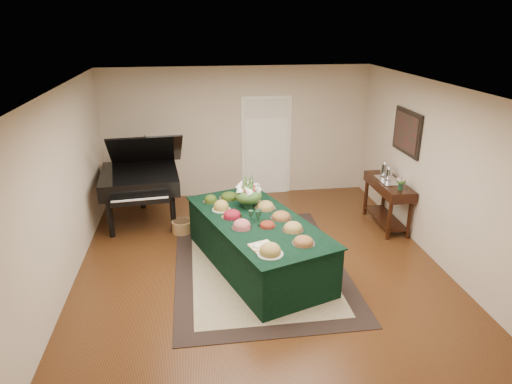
{
  "coord_description": "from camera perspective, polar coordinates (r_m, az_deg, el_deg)",
  "views": [
    {
      "loc": [
        -0.93,
        -6.26,
        3.59
      ],
      "look_at": [
        0.0,
        0.3,
        1.05
      ],
      "focal_mm": 32.0,
      "sensor_mm": 36.0,
      "label": 1
    }
  ],
  "objects": [
    {
      "name": "pink_bouquet",
      "position": [
        8.03,
        17.69,
        1.25
      ],
      "size": [
        0.18,
        0.18,
        0.23
      ],
      "color": "#143320",
      "rests_on": "mahogany_sideboard"
    },
    {
      "name": "mahogany_sideboard",
      "position": [
        8.52,
        16.19,
        0.06
      ],
      "size": [
        0.45,
        1.3,
        0.86
      ],
      "color": "black",
      "rests_on": "ground"
    },
    {
      "name": "area_rug",
      "position": [
        7.18,
        0.35,
        -8.94
      ],
      "size": [
        2.56,
        3.58,
        0.01
      ],
      "color": "black",
      "rests_on": "ground"
    },
    {
      "name": "green_goblets",
      "position": [
        6.7,
        -0.0,
        -3.0
      ],
      "size": [
        0.2,
        0.12,
        0.18
      ],
      "color": "#143320",
      "rests_on": "buffet_table"
    },
    {
      "name": "wall_painting",
      "position": [
        8.31,
        18.35,
        7.12
      ],
      "size": [
        0.05,
        0.95,
        0.75
      ],
      "color": "black",
      "rests_on": "ground"
    },
    {
      "name": "ground",
      "position": [
        7.27,
        0.34,
        -8.59
      ],
      "size": [
        6.0,
        6.0,
        0.0
      ],
      "primitive_type": "plane",
      "color": "black",
      "rests_on": "ground"
    },
    {
      "name": "cutting_board",
      "position": [
        5.99,
        0.77,
        -6.59
      ],
      "size": [
        0.39,
        0.39,
        0.1
      ],
      "color": "tan",
      "rests_on": "buffet_table"
    },
    {
      "name": "wicker_basket",
      "position": [
        8.23,
        -9.25,
        -4.31
      ],
      "size": [
        0.35,
        0.35,
        0.22
      ],
      "primitive_type": "cylinder",
      "color": "olive",
      "rests_on": "ground"
    },
    {
      "name": "kitchen_doorway",
      "position": [
        9.7,
        1.29,
        5.62
      ],
      "size": [
        1.05,
        0.07,
        2.1
      ],
      "color": "white",
      "rests_on": "ground"
    },
    {
      "name": "grand_piano",
      "position": [
        8.59,
        -14.28,
        1.68
      ],
      "size": [
        1.58,
        1.77,
        1.7
      ],
      "color": "black",
      "rests_on": "ground"
    },
    {
      "name": "floral_centerpiece",
      "position": [
        7.14,
        -0.95,
        0.04
      ],
      "size": [
        0.44,
        0.44,
        0.44
      ],
      "color": "#143320",
      "rests_on": "buffet_table"
    },
    {
      "name": "buffet_table",
      "position": [
        6.96,
        0.12,
        -6.36
      ],
      "size": [
        2.09,
        2.98,
        0.78
      ],
      "color": "black",
      "rests_on": "ground"
    },
    {
      "name": "tea_service",
      "position": [
        8.53,
        16.04,
        2.35
      ],
      "size": [
        0.34,
        0.58,
        0.3
      ],
      "color": "silver",
      "rests_on": "mahogany_sideboard"
    },
    {
      "name": "food_platters",
      "position": [
        6.84,
        -0.18,
        -2.83
      ],
      "size": [
        1.43,
        2.44,
        0.14
      ],
      "color": "silver",
      "rests_on": "buffet_table"
    }
  ]
}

